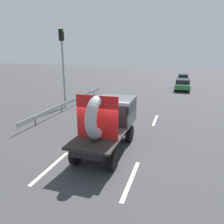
{
  "coord_description": "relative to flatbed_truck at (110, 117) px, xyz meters",
  "views": [
    {
      "loc": [
        3.34,
        -9.19,
        4.88
      ],
      "look_at": [
        0.02,
        1.38,
        1.76
      ],
      "focal_mm": 35.32,
      "sensor_mm": 36.0,
      "label": 1
    }
  ],
  "objects": [
    {
      "name": "ground_plane",
      "position": [
        -0.02,
        -1.02,
        -1.58
      ],
      "size": [
        120.0,
        120.0,
        0.0
      ],
      "primitive_type": "plane",
      "color": "#38383A"
    },
    {
      "name": "flatbed_truck",
      "position": [
        0.0,
        0.0,
        0.0
      ],
      "size": [
        2.02,
        5.02,
        3.05
      ],
      "color": "black",
      "rests_on": "ground_plane"
    },
    {
      "name": "distant_sedan",
      "position": [
        3.52,
        18.83,
        -0.84
      ],
      "size": [
        1.81,
        4.22,
        1.38
      ],
      "color": "black",
      "rests_on": "ground_plane"
    },
    {
      "name": "traffic_light",
      "position": [
        -6.24,
        6.52,
        2.61
      ],
      "size": [
        0.42,
        0.36,
        6.5
      ],
      "color": "gray",
      "rests_on": "ground_plane"
    },
    {
      "name": "guardrail",
      "position": [
        -5.76,
        6.79,
        -1.05
      ],
      "size": [
        0.1,
        13.88,
        0.71
      ],
      "color": "gray",
      "rests_on": "ground_plane"
    },
    {
      "name": "lane_dash_left_near",
      "position": [
        -1.76,
        -2.89,
        -1.57
      ],
      "size": [
        0.16,
        2.9,
        0.01
      ],
      "primitive_type": "cube",
      "rotation": [
        0.0,
        0.0,
        1.57
      ],
      "color": "beige",
      "rests_on": "ground_plane"
    },
    {
      "name": "lane_dash_left_far",
      "position": [
        -1.76,
        4.97,
        -1.57
      ],
      "size": [
        0.16,
        2.03,
        0.01
      ],
      "primitive_type": "cube",
      "rotation": [
        0.0,
        0.0,
        1.57
      ],
      "color": "beige",
      "rests_on": "ground_plane"
    },
    {
      "name": "lane_dash_right_near",
      "position": [
        1.76,
        -2.78,
        -1.57
      ],
      "size": [
        0.16,
        2.87,
        0.01
      ],
      "primitive_type": "cube",
      "rotation": [
        0.0,
        0.0,
        1.57
      ],
      "color": "beige",
      "rests_on": "ground_plane"
    },
    {
      "name": "lane_dash_right_far",
      "position": [
        1.76,
        5.16,
        -1.57
      ],
      "size": [
        0.16,
        2.52,
        0.01
      ],
      "primitive_type": "cube",
      "rotation": [
        0.0,
        0.0,
        1.57
      ],
      "color": "beige",
      "rests_on": "ground_plane"
    },
    {
      "name": "oncoming_car",
      "position": [
        3.56,
        26.53,
        -0.93
      ],
      "size": [
        1.59,
        3.7,
        1.21
      ],
      "color": "black",
      "rests_on": "ground_plane"
    }
  ]
}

